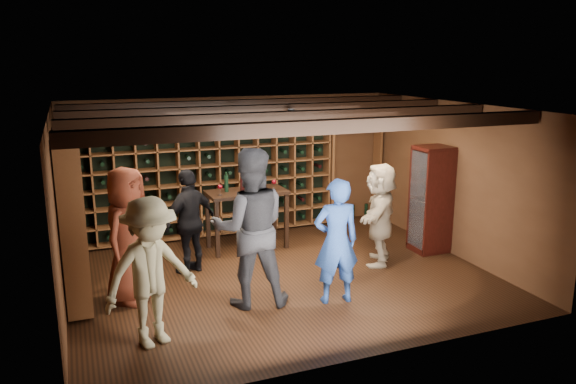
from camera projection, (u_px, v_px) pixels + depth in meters
name	position (u px, v px, depth m)	size (l,w,h in m)	color
ground	(282.00, 277.00, 8.36)	(6.00, 6.00, 0.00)	black
room_shell	(280.00, 113.00, 7.84)	(6.00, 6.00, 6.00)	brown
wine_rack_back	(208.00, 174.00, 10.01)	(4.65, 0.30, 2.20)	brown
wine_rack_left	(72.00, 207.00, 7.84)	(0.30, 2.65, 2.20)	brown
crate_shelf	(355.00, 142.00, 10.94)	(1.20, 0.32, 2.07)	brown
display_cabinet	(431.00, 201.00, 9.30)	(0.55, 0.50, 1.75)	#350D0A
man_blue_shirt	(336.00, 241.00, 7.33)	(0.61, 0.40, 1.68)	navy
man_grey_suit	(250.00, 228.00, 7.22)	(1.01, 0.79, 2.09)	black
guest_red_floral	(128.00, 235.00, 7.35)	(0.89, 0.58, 1.83)	maroon
guest_woman_black	(190.00, 222.00, 8.37)	(0.93, 0.39, 1.59)	black
guest_khaki	(151.00, 273.00, 6.21)	(1.11, 0.64, 1.72)	gray
guest_beige	(380.00, 214.00, 8.75)	(1.49, 0.48, 1.61)	tan
tasting_table	(247.00, 198.00, 9.44)	(1.36, 0.72, 1.28)	black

